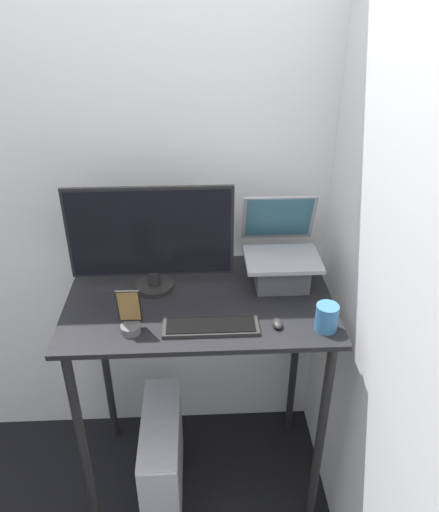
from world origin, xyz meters
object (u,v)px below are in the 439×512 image
Objects in this scene: laptop at (282,262)px; monitor at (152,239)px; mouse at (278,324)px; cell_phone at (131,319)px; computer_tower at (163,456)px; keyboard at (212,326)px.

laptop is 0.54× the size of monitor.
laptop is at bearing 79.44° from mouse.
laptop is 1.95× the size of cell_phone.
computer_tower is at bearing -93.34° from monitor.
mouse is at bearing 0.04° from cell_phone.
monitor is at bearing 149.08° from mouse.
monitor is 0.32m from cell_phone.
keyboard is at bearing -29.61° from computer_tower.
mouse is (0.23, -0.00, 0.00)m from keyboard.
laptop is 0.41m from keyboard.
laptop reaches higher than keyboard.
mouse is at bearing -15.73° from computer_tower.
mouse is (-0.05, -0.28, -0.08)m from laptop.
laptop reaches higher than computer_tower.
keyboard is at bearing 179.34° from mouse.
keyboard is 0.23m from mouse.
computer_tower is at bearing 164.27° from mouse.
monitor is 1.20× the size of computer_tower.
keyboard is 0.28m from cell_phone.
monitor is (-0.50, -0.02, 0.12)m from laptop.
monitor is at bearing -178.11° from laptop.
monitor is 3.61× the size of cell_phone.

